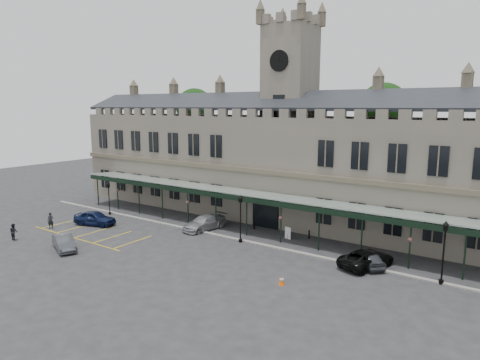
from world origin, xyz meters
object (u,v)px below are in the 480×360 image
Objects in this scene: station_building at (288,164)px; sign_board at (288,233)px; clock_tower at (290,107)px; lamp_post_left at (109,195)px; car_right_a at (367,258)px; person_b at (14,232)px; lamp_post_mid at (240,214)px; car_left_a at (95,218)px; lamp_post_right at (444,247)px; car_taxi at (205,223)px; person_a at (51,221)px; car_van at (366,258)px; traffic_cone at (282,281)px; car_left_b at (64,242)px.

sign_board is at bearing -61.03° from station_building.
lamp_post_left is (-18.76, -11.12, -10.68)m from clock_tower.
car_right_a is at bearing -5.67° from sign_board.
lamp_post_left is 2.44× the size of person_b.
lamp_post_mid is 0.99× the size of car_left_a.
lamp_post_right is 0.93× the size of car_taxi.
car_van is at bearing -21.22° from person_a.
clock_tower is at bearing 90.00° from station_building.
station_building reaches higher than traffic_cone.
sign_board is at bearing 22.91° from car_taxi.
sign_board is 0.68× the size of person_a.
lamp_post_mid reaches higher than car_taxi.
car_left_a is at bearing -34.71° from car_right_a.
lamp_post_left reaches higher than person_a.
lamp_post_mid is 1.17× the size of car_right_a.
car_left_a is at bearing -57.82° from lamp_post_left.
person_b reaches higher than traffic_cone.
station_building reaches higher than car_left_a.
sign_board is 21.69m from car_left_a.
station_building is 22.14m from lamp_post_left.
car_left_b is (4.71, -6.91, -0.10)m from car_left_a.
station_building is 12.72× the size of lamp_post_mid.
station_building is at bearing -82.17° from car_right_a.
lamp_post_mid is (0.69, -10.91, -10.31)m from clock_tower.
sign_board is at bearing 47.20° from lamp_post_mid.
person_a reaches higher than car_left_b.
station_building is at bearing 8.53° from person_a.
lamp_post_right is at bearing -163.23° from person_b.
lamp_post_left is at bearing -179.13° from lamp_post_right.
sign_board is (3.32, 3.59, -2.21)m from lamp_post_mid.
person_b is (-37.08, -12.63, -2.06)m from lamp_post_right.
station_building is at bearing -5.03° from car_left_b.
person_a reaches higher than car_van.
sign_board is 0.26× the size of car_left_a.
clock_tower is 6.06× the size of lamp_post_left.
car_right_a is 2.24× the size of person_a.
car_left_b is at bearing -56.47° from lamp_post_left.
car_left_a is 2.83× the size of person_b.
clock_tower reaches higher than car_left_b.
car_van is at bearing -159.71° from person_b.
person_b is (-18.30, -23.10, -5.63)m from station_building.
lamp_post_mid is 12.52m from car_right_a.
lamp_post_left is 37.55m from lamp_post_right.
clock_tower is 29.39m from person_a.
lamp_post_mid reaches higher than car_left_b.
car_right_a is (-5.78, 0.47, -2.22)m from lamp_post_right.
car_taxi is at bearing -136.25° from person_b.
car_left_b is 0.82× the size of car_van.
lamp_post_mid is (0.69, -10.82, -3.67)m from station_building.
car_left_a is 29.61m from car_van.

